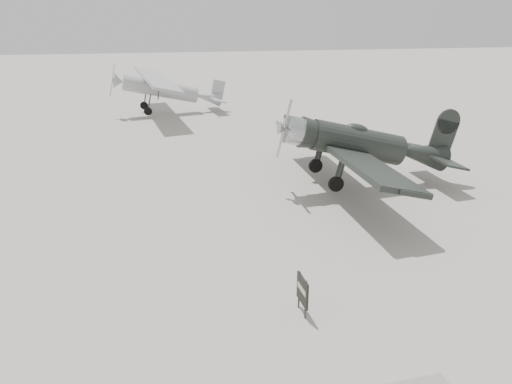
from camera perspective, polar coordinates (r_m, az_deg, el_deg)
The scene contains 4 objects.
ground at distance 16.44m, azimuth 9.11°, elevation -9.00°, with size 160.00×160.00×0.00m, color #A29B90.
lowwing_monoplane at distance 23.39m, azimuth 12.34°, elevation 5.30°, with size 8.63×12.01×3.89m.
highwing_monoplane at distance 39.84m, azimuth -10.35°, elevation 11.81°, with size 8.71×12.22×3.45m.
sign_board at distance 14.00m, azimuth 5.33°, elevation -11.21°, with size 0.12×0.80×1.16m.
Camera 1 is at (-4.98, -13.43, 8.06)m, focal length 35.00 mm.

